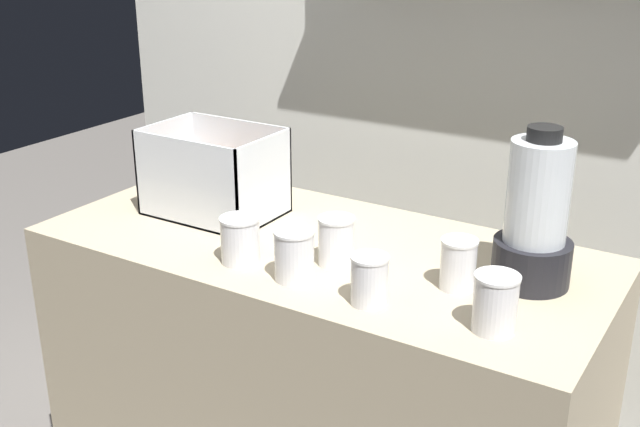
% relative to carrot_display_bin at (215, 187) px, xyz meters
% --- Properties ---
extents(counter, '(1.40, 0.64, 0.90)m').
position_rel_carrot_display_bin_xyz_m(counter, '(0.35, -0.03, -0.52)').
color(counter, tan).
rests_on(counter, ground_plane).
extents(back_wall_unit, '(2.60, 0.24, 2.50)m').
position_rel_carrot_display_bin_xyz_m(back_wall_unit, '(0.36, 0.73, 0.29)').
color(back_wall_unit, silver).
rests_on(back_wall_unit, ground_plane).
extents(carrot_display_bin, '(0.34, 0.24, 0.23)m').
position_rel_carrot_display_bin_xyz_m(carrot_display_bin, '(0.00, 0.00, 0.00)').
color(carrot_display_bin, white).
rests_on(carrot_display_bin, counter).
extents(blender_pitcher, '(0.17, 0.17, 0.35)m').
position_rel_carrot_display_bin_xyz_m(blender_pitcher, '(0.86, 0.03, 0.07)').
color(blender_pitcher, black).
rests_on(blender_pitcher, counter).
extents(juice_cup_beet_far_left, '(0.09, 0.09, 0.11)m').
position_rel_carrot_display_bin_xyz_m(juice_cup_beet_far_left, '(0.25, -0.22, -0.03)').
color(juice_cup_beet_far_left, white).
rests_on(juice_cup_beet_far_left, counter).
extents(juice_cup_beet_left, '(0.09, 0.09, 0.12)m').
position_rel_carrot_display_bin_xyz_m(juice_cup_beet_left, '(0.41, -0.23, -0.02)').
color(juice_cup_beet_left, white).
rests_on(juice_cup_beet_left, counter).
extents(juice_cup_orange_middle, '(0.09, 0.09, 0.12)m').
position_rel_carrot_display_bin_xyz_m(juice_cup_orange_middle, '(0.45, -0.11, -0.02)').
color(juice_cup_orange_middle, white).
rests_on(juice_cup_orange_middle, counter).
extents(juice_cup_carrot_right, '(0.08, 0.08, 0.11)m').
position_rel_carrot_display_bin_xyz_m(juice_cup_carrot_right, '(0.60, -0.24, -0.02)').
color(juice_cup_carrot_right, white).
rests_on(juice_cup_carrot_right, counter).
extents(juice_cup_beet_far_right, '(0.08, 0.08, 0.11)m').
position_rel_carrot_display_bin_xyz_m(juice_cup_beet_far_right, '(0.73, -0.08, -0.02)').
color(juice_cup_beet_far_right, white).
rests_on(juice_cup_beet_far_right, counter).
extents(juice_cup_pomegranate_rightmost, '(0.09, 0.09, 0.12)m').
position_rel_carrot_display_bin_xyz_m(juice_cup_pomegranate_rightmost, '(0.86, -0.22, -0.02)').
color(juice_cup_pomegranate_rightmost, white).
rests_on(juice_cup_pomegranate_rightmost, counter).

